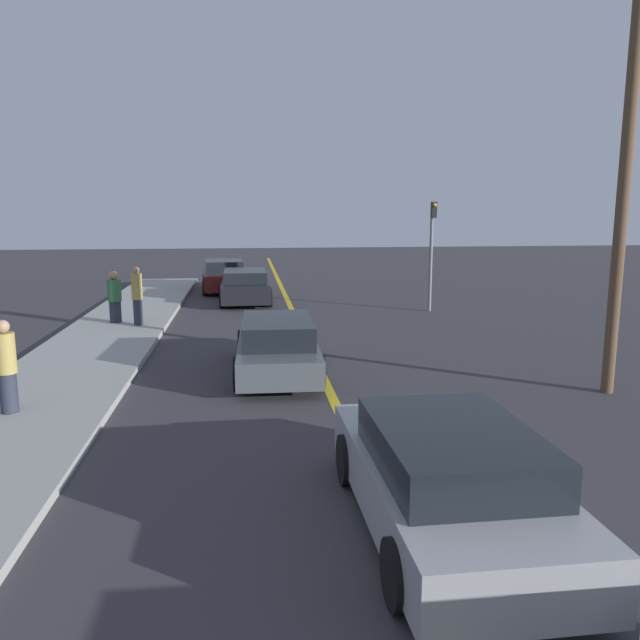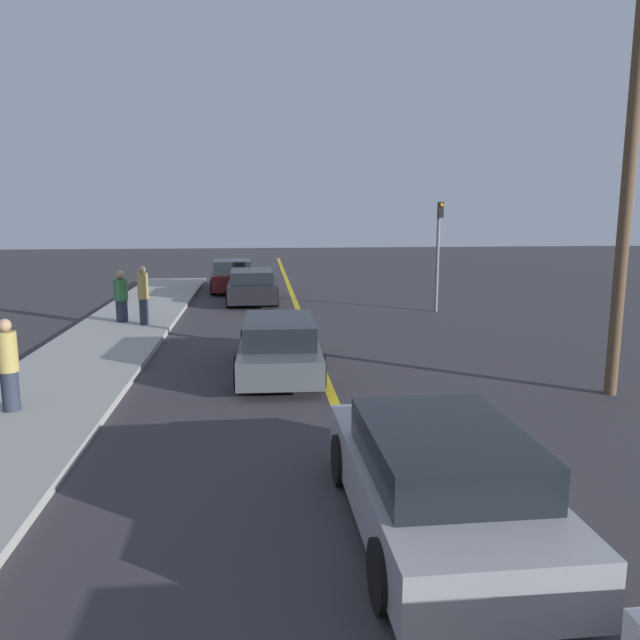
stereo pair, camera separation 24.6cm
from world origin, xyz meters
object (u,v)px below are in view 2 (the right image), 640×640
(car_oncoming_far, at_px, (232,276))
(pedestrian_by_sign, at_px, (121,297))
(traffic_light, at_px, (438,245))
(utility_pole, at_px, (626,200))
(car_ahead_center, at_px, (438,480))
(car_far_distant, at_px, (279,346))
(pedestrian_far_standing, at_px, (143,295))
(pedestrian_mid_group, at_px, (8,365))
(car_parked_left_lot, at_px, (252,286))

(car_oncoming_far, distance_m, pedestrian_by_sign, 8.73)
(traffic_light, distance_m, utility_pole, 10.29)
(car_ahead_center, bearing_deg, car_far_distant, 101.20)
(car_ahead_center, bearing_deg, pedestrian_far_standing, 112.42)
(car_oncoming_far, relative_size, utility_pole, 0.53)
(car_far_distant, distance_m, pedestrian_mid_group, 5.52)
(car_far_distant, height_order, car_parked_left_lot, car_parked_left_lot)
(car_ahead_center, bearing_deg, utility_pole, 43.87)
(pedestrian_mid_group, height_order, utility_pole, utility_pole)
(car_ahead_center, height_order, car_parked_left_lot, car_ahead_center)
(car_ahead_center, xyz_separation_m, pedestrian_by_sign, (-6.29, 13.35, 0.30))
(car_oncoming_far, distance_m, traffic_light, 10.01)
(pedestrian_mid_group, xyz_separation_m, traffic_light, (10.70, 10.54, 1.42))
(car_far_distant, xyz_separation_m, traffic_light, (5.89, 7.87, 1.77))
(car_far_distant, distance_m, car_oncoming_far, 14.34)
(pedestrian_mid_group, bearing_deg, traffic_light, 44.56)
(car_ahead_center, distance_m, traffic_light, 15.83)
(utility_pole, bearing_deg, car_oncoming_far, 116.28)
(pedestrian_by_sign, height_order, traffic_light, traffic_light)
(car_far_distant, relative_size, car_parked_left_lot, 1.04)
(car_ahead_center, bearing_deg, pedestrian_mid_group, 143.39)
(car_far_distant, xyz_separation_m, pedestrian_far_standing, (-3.96, 5.54, 0.43))
(pedestrian_far_standing, distance_m, pedestrian_by_sign, 0.97)
(pedestrian_far_standing, relative_size, traffic_light, 0.46)
(car_oncoming_far, xyz_separation_m, pedestrian_far_standing, (-2.33, -8.71, 0.39))
(car_far_distant, height_order, traffic_light, traffic_light)
(pedestrian_far_standing, xyz_separation_m, traffic_light, (9.85, 2.33, 1.34))
(pedestrian_by_sign, bearing_deg, pedestrian_mid_group, -90.50)
(traffic_light, height_order, utility_pole, utility_pole)
(car_parked_left_lot, bearing_deg, pedestrian_by_sign, -130.98)
(pedestrian_by_sign, bearing_deg, car_parked_left_lot, 49.70)
(pedestrian_by_sign, xyz_separation_m, traffic_light, (10.63, 1.77, 1.45))
(car_ahead_center, distance_m, pedestrian_by_sign, 14.76)
(car_ahead_center, height_order, traffic_light, traffic_light)
(car_parked_left_lot, distance_m, pedestrian_mid_group, 14.13)
(car_ahead_center, bearing_deg, pedestrian_by_sign, 114.35)
(car_ahead_center, height_order, pedestrian_by_sign, pedestrian_by_sign)
(car_parked_left_lot, bearing_deg, pedestrian_far_standing, -122.14)
(car_ahead_center, relative_size, car_parked_left_lot, 1.00)
(car_far_distant, bearing_deg, car_ahead_center, -76.63)
(car_far_distant, xyz_separation_m, utility_pole, (6.54, -2.30, 3.20))
(car_oncoming_far, height_order, pedestrian_by_sign, pedestrian_by_sign)
(pedestrian_mid_group, bearing_deg, pedestrian_by_sign, 89.50)
(pedestrian_by_sign, bearing_deg, traffic_light, 9.47)
(car_parked_left_lot, distance_m, utility_pole, 15.35)
(car_parked_left_lot, relative_size, utility_pole, 0.57)
(car_ahead_center, distance_m, car_oncoming_far, 21.73)
(pedestrian_far_standing, bearing_deg, car_parked_left_lot, 58.53)
(car_parked_left_lot, bearing_deg, car_ahead_center, -83.54)
(car_oncoming_far, bearing_deg, car_ahead_center, -85.00)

